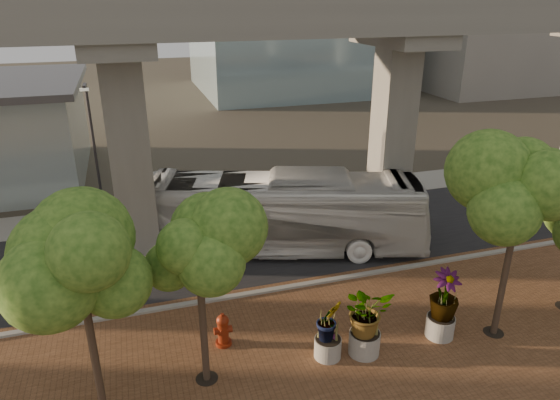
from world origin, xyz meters
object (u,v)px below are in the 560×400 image
object	(u,v)px
fire_hydrant	(223,330)
planter_front	(366,314)
parked_car	(552,166)
transit_bus	(282,213)

from	to	relation	value
fire_hydrant	planter_front	bearing A→B (deg)	-22.39
planter_front	parked_car	bearing A→B (deg)	32.15
fire_hydrant	parked_car	bearing A→B (deg)	23.54
parked_car	fire_hydrant	bearing A→B (deg)	119.45
parked_car	transit_bus	bearing A→B (deg)	107.88
parked_car	fire_hydrant	distance (m)	25.73
parked_car	planter_front	bearing A→B (deg)	128.06
fire_hydrant	planter_front	world-z (taller)	planter_front
transit_bus	fire_hydrant	size ratio (longest dim) A/B	10.62
fire_hydrant	transit_bus	bearing A→B (deg)	56.94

